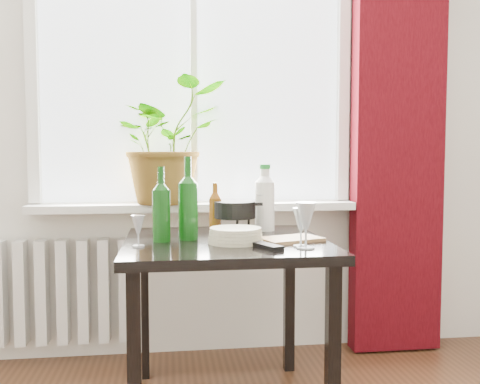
{
  "coord_description": "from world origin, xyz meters",
  "views": [
    {
      "loc": [
        -0.14,
        -0.7,
        1.1
      ],
      "look_at": [
        0.16,
        1.55,
        0.94
      ],
      "focal_mm": 40.0,
      "sensor_mm": 36.0,
      "label": 1
    }
  ],
  "objects": [
    {
      "name": "window",
      "position": [
        0.0,
        2.22,
        1.6
      ],
      "size": [
        1.72,
        0.08,
        1.62
      ],
      "color": "white",
      "rests_on": "ground"
    },
    {
      "name": "windowsill",
      "position": [
        0.0,
        2.15,
        0.82
      ],
      "size": [
        1.72,
        0.2,
        0.04
      ],
      "color": "silver",
      "rests_on": "ground"
    },
    {
      "name": "curtain",
      "position": [
        1.12,
        2.12,
        1.3
      ],
      "size": [
        0.5,
        0.12,
        2.56
      ],
      "color": "#340409",
      "rests_on": "ground"
    },
    {
      "name": "radiator",
      "position": [
        -0.75,
        2.18,
        0.38
      ],
      "size": [
        0.8,
        0.1,
        0.55
      ],
      "color": "silver",
      "rests_on": "ground"
    },
    {
      "name": "table",
      "position": [
        0.1,
        1.55,
        0.65
      ],
      "size": [
        0.85,
        0.85,
        0.74
      ],
      "color": "black",
      "rests_on": "ground"
    },
    {
      "name": "potted_plant",
      "position": [
        -0.15,
        2.14,
        1.17
      ],
      "size": [
        0.76,
        0.74,
        0.65
      ],
      "primitive_type": "imported",
      "rotation": [
        0.0,
        0.0,
        0.57
      ],
      "color": "#3C6E1D",
      "rests_on": "windowsill"
    },
    {
      "name": "wine_bottle_left",
      "position": [
        -0.17,
        1.54,
        0.9
      ],
      "size": [
        0.08,
        0.08,
        0.32
      ],
      "primitive_type": null,
      "rotation": [
        0.0,
        0.0,
        0.07
      ],
      "color": "#0C400C",
      "rests_on": "table"
    },
    {
      "name": "wine_bottle_right",
      "position": [
        -0.06,
        1.58,
        0.92
      ],
      "size": [
        0.1,
        0.1,
        0.36
      ],
      "primitive_type": null,
      "rotation": [
        0.0,
        0.0,
        0.15
      ],
      "color": "#0C430D",
      "rests_on": "table"
    },
    {
      "name": "bottle_amber",
      "position": [
        0.08,
        1.77,
        0.86
      ],
      "size": [
        0.07,
        0.07,
        0.24
      ],
      "primitive_type": null,
      "rotation": [
        0.0,
        0.0,
        0.27
      ],
      "color": "brown",
      "rests_on": "table"
    },
    {
      "name": "cleaning_bottle",
      "position": [
        0.32,
        1.8,
        0.9
      ],
      "size": [
        0.12,
        0.12,
        0.33
      ],
      "primitive_type": null,
      "rotation": [
        0.0,
        0.0,
        -0.29
      ],
      "color": "white",
      "rests_on": "table"
    },
    {
      "name": "wineglass_front_right",
      "position": [
        0.39,
        1.29,
        0.83
      ],
      "size": [
        0.08,
        0.08,
        0.18
      ],
      "primitive_type": null,
      "rotation": [
        0.0,
        0.0,
        0.02
      ],
      "color": "silver",
      "rests_on": "table"
    },
    {
      "name": "wineglass_far_right",
      "position": [
        0.38,
        1.33,
        0.82
      ],
      "size": [
        0.07,
        0.07,
        0.16
      ],
      "primitive_type": null,
      "rotation": [
        0.0,
        0.0,
        0.06
      ],
      "color": "silver",
      "rests_on": "table"
    },
    {
      "name": "wineglass_back_center",
      "position": [
        0.31,
        1.79,
        0.83
      ],
      "size": [
        0.09,
        0.09,
        0.18
      ],
      "primitive_type": null,
      "rotation": [
        0.0,
        0.0,
        0.15
      ],
      "color": "silver",
      "rests_on": "table"
    },
    {
      "name": "wineglass_back_left",
      "position": [
        -0.18,
        1.75,
        0.83
      ],
      "size": [
        0.1,
        0.1,
        0.18
      ],
      "primitive_type": null,
      "rotation": [
        0.0,
        0.0,
        0.4
      ],
      "color": "silver",
      "rests_on": "table"
    },
    {
      "name": "wineglass_front_left",
      "position": [
        -0.26,
        1.42,
        0.8
      ],
      "size": [
        0.06,
        0.06,
        0.13
      ],
      "primitive_type": null,
      "rotation": [
        0.0,
        0.0,
        -0.2
      ],
      "color": "silver",
      "rests_on": "table"
    },
    {
      "name": "plate_stack",
      "position": [
        0.13,
        1.46,
        0.77
      ],
      "size": [
        0.27,
        0.27,
        0.06
      ],
      "primitive_type": "cylinder",
      "rotation": [
        0.0,
        0.0,
        -0.22
      ],
      "color": "beige",
      "rests_on": "table"
    },
    {
      "name": "fondue_pot",
      "position": [
        0.16,
        1.73,
        0.81
      ],
      "size": [
        0.25,
        0.23,
        0.15
      ],
      "primitive_type": null,
      "rotation": [
        0.0,
        0.0,
        -0.2
      ],
      "color": "black",
      "rests_on": "table"
    },
    {
      "name": "tv_remote",
      "position": [
        0.23,
        1.32,
        0.75
      ],
      "size": [
        0.12,
        0.17,
        0.02
      ],
      "primitive_type": "cube",
      "rotation": [
        0.0,
        0.0,
        0.44
      ],
      "color": "black",
      "rests_on": "table"
    },
    {
      "name": "cutting_board",
      "position": [
        0.37,
        1.48,
        0.75
      ],
      "size": [
        0.29,
        0.24,
        0.01
      ],
      "primitive_type": "cube",
      "rotation": [
        0.0,
        0.0,
        0.34
      ],
      "color": "#987045",
      "rests_on": "table"
    }
  ]
}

